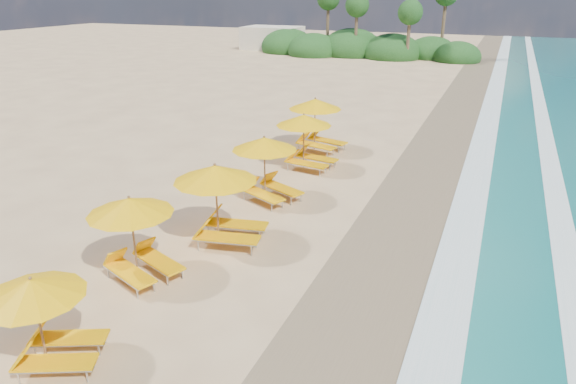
% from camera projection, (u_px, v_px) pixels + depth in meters
% --- Properties ---
extents(ground, '(160.00, 160.00, 0.00)m').
position_uv_depth(ground, '(288.00, 225.00, 17.47)').
color(ground, '#D5AE7D').
rests_on(ground, ground).
extents(wet_sand, '(4.00, 160.00, 0.01)m').
position_uv_depth(wet_sand, '(407.00, 246.00, 16.05)').
color(wet_sand, '#7E6A4B').
rests_on(wet_sand, ground).
extents(surf_foam, '(4.00, 160.00, 0.01)m').
position_uv_depth(surf_foam, '(501.00, 262.00, 15.08)').
color(surf_foam, white).
rests_on(surf_foam, ground).
extents(station_0, '(2.78, 2.76, 2.12)m').
position_uv_depth(station_0, '(46.00, 316.00, 10.65)').
color(station_0, olive).
rests_on(station_0, ground).
extents(station_1, '(3.03, 2.99, 2.35)m').
position_uv_depth(station_1, '(136.00, 233.00, 13.94)').
color(station_1, olive).
rests_on(station_1, ground).
extents(station_2, '(3.13, 2.99, 2.59)m').
position_uv_depth(station_2, '(223.00, 199.00, 15.82)').
color(station_2, olive).
rests_on(station_2, ground).
extents(station_3, '(3.20, 3.18, 2.44)m').
position_uv_depth(station_3, '(268.00, 165.00, 19.11)').
color(station_3, olive).
rests_on(station_3, ground).
extents(station_4, '(2.88, 2.74, 2.45)m').
position_uv_depth(station_4, '(307.00, 138.00, 22.47)').
color(station_4, olive).
rests_on(station_4, ground).
extents(station_5, '(3.22, 3.12, 2.58)m').
position_uv_depth(station_5, '(318.00, 121.00, 24.98)').
color(station_5, olive).
rests_on(station_5, ground).
extents(treeline, '(25.80, 8.80, 9.74)m').
position_uv_depth(treeline, '(359.00, 47.00, 59.74)').
color(treeline, '#163D14').
rests_on(treeline, ground).
extents(beach_building, '(7.00, 5.00, 2.80)m').
position_uv_depth(beach_building, '(272.00, 38.00, 66.02)').
color(beach_building, beige).
rests_on(beach_building, ground).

